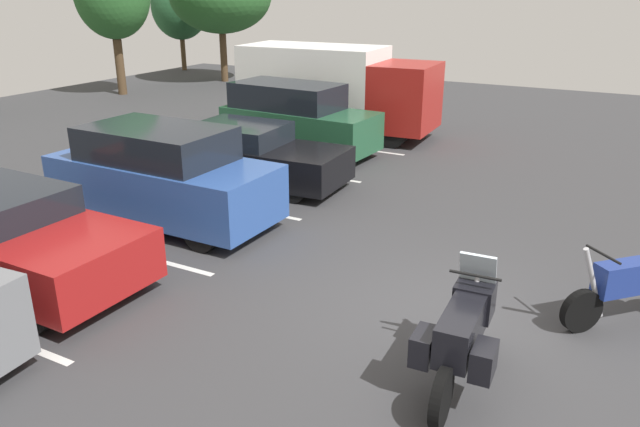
# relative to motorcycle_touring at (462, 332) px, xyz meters

# --- Properties ---
(ground) EXTENTS (44.00, 44.00, 0.10)m
(ground) POSITION_rel_motorcycle_touring_xyz_m (1.37, 0.59, -0.71)
(ground) COLOR #38383A
(motorcycle_touring) EXTENTS (2.19, 0.93, 1.41)m
(motorcycle_touring) POSITION_rel_motorcycle_touring_xyz_m (0.00, 0.00, 0.00)
(motorcycle_touring) COLOR black
(motorcycle_touring) RESTS_ON ground
(motorcycle_second) EXTENTS (1.70, 1.63, 1.25)m
(motorcycle_second) POSITION_rel_motorcycle_touring_xyz_m (2.45, -1.66, -0.09)
(motorcycle_second) COLOR black
(motorcycle_second) RESTS_ON ground
(parking_stripes) EXTENTS (20.02, 4.99, 0.01)m
(parking_stripes) POSITION_rel_motorcycle_touring_xyz_m (-0.57, 6.83, -0.66)
(parking_stripes) COLOR silver
(parking_stripes) RESTS_ON ground
(car_red) EXTENTS (2.00, 4.58, 1.47)m
(car_red) POSITION_rel_motorcycle_touring_xyz_m (-0.80, 6.99, 0.06)
(car_red) COLOR maroon
(car_red) RESTS_ON ground
(car_blue) EXTENTS (1.93, 4.60, 1.90)m
(car_blue) POSITION_rel_motorcycle_touring_xyz_m (2.36, 6.68, 0.28)
(car_blue) COLOR #2D519E
(car_blue) RESTS_ON ground
(car_black) EXTENTS (2.03, 4.72, 1.41)m
(car_black) POSITION_rel_motorcycle_touring_xyz_m (5.24, 6.68, 0.02)
(car_black) COLOR black
(car_black) RESTS_ON ground
(car_green) EXTENTS (1.99, 4.37, 1.92)m
(car_green) POSITION_rel_motorcycle_touring_xyz_m (8.17, 7.08, 0.30)
(car_green) COLOR #235638
(car_green) RESTS_ON ground
(box_truck) EXTENTS (2.52, 6.16, 2.67)m
(box_truck) POSITION_rel_motorcycle_touring_xyz_m (10.81, 7.25, 0.78)
(box_truck) COLOR #A51E19
(box_truck) RESTS_ON ground
(tree_rear) EXTENTS (3.02, 3.02, 5.01)m
(tree_rear) POSITION_rel_motorcycle_touring_xyz_m (20.46, 21.57, 2.64)
(tree_rear) COLOR #4C3823
(tree_rear) RESTS_ON ground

